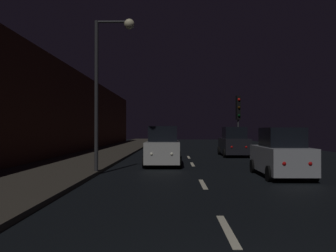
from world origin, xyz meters
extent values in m
cube|color=black|center=(0.00, 24.50, -0.01)|extent=(25.21, 84.00, 0.02)
cube|color=#38332B|center=(-6.41, 24.50, 0.07)|extent=(4.40, 84.00, 0.15)
cube|color=#472319|center=(-9.01, 21.00, 3.29)|extent=(0.80, 63.00, 6.58)
cube|color=beige|center=(0.00, 3.00, 0.01)|extent=(0.16, 2.20, 0.01)
cube|color=beige|center=(0.00, 8.67, 0.01)|extent=(0.16, 2.20, 0.01)
cube|color=beige|center=(0.00, 15.79, 0.01)|extent=(0.16, 2.20, 0.01)
cube|color=beige|center=(0.00, 20.86, 0.01)|extent=(0.16, 2.20, 0.01)
cylinder|color=#38383A|center=(4.11, 24.68, 1.36)|extent=(0.12, 0.12, 2.72)
cube|color=black|center=(4.11, 24.68, 3.67)|extent=(0.37, 0.39, 1.90)
sphere|color=red|center=(4.14, 24.50, 4.30)|extent=(0.22, 0.22, 0.22)
sphere|color=black|center=(4.14, 24.50, 3.67)|extent=(0.22, 0.22, 0.22)
sphere|color=black|center=(4.14, 24.50, 3.03)|extent=(0.22, 0.22, 0.22)
cylinder|color=#2D2D30|center=(-4.31, 11.27, 3.27)|extent=(0.16, 0.16, 6.55)
cylinder|color=#2D2D30|center=(-3.61, 11.27, 6.50)|extent=(1.40, 0.10, 0.10)
sphere|color=beige|center=(-2.91, 11.27, 6.40)|extent=(0.44, 0.44, 0.44)
cube|color=silver|center=(-1.60, 15.16, 0.75)|extent=(1.74, 4.06, 1.06)
cube|color=black|center=(-1.60, 15.30, 1.68)|extent=(1.48, 2.03, 0.81)
cylinder|color=black|center=(-0.75, 13.74, 0.31)|extent=(0.21, 0.62, 0.62)
cylinder|color=black|center=(-2.45, 13.74, 0.31)|extent=(0.21, 0.62, 0.62)
cylinder|color=black|center=(-0.75, 16.58, 0.31)|extent=(0.21, 0.62, 0.62)
cylinder|color=black|center=(-2.45, 16.58, 0.31)|extent=(0.21, 0.62, 0.62)
sphere|color=white|center=(-1.12, 13.17, 0.75)|extent=(0.17, 0.17, 0.17)
sphere|color=white|center=(-2.08, 13.17, 0.75)|extent=(0.17, 0.17, 0.17)
sphere|color=red|center=(-1.12, 17.15, 0.75)|extent=(0.17, 0.17, 0.17)
sphere|color=red|center=(-2.08, 17.15, 0.75)|extent=(0.17, 0.17, 0.17)
cube|color=black|center=(3.31, 21.99, 0.75)|extent=(1.75, 4.08, 1.07)
cube|color=black|center=(3.31, 21.84, 1.70)|extent=(1.49, 2.04, 0.82)
cylinder|color=black|center=(2.45, 23.42, 0.31)|extent=(0.21, 0.62, 0.62)
cylinder|color=black|center=(4.16, 23.42, 0.31)|extent=(0.21, 0.62, 0.62)
cylinder|color=black|center=(2.45, 20.56, 0.31)|extent=(0.21, 0.62, 0.62)
cylinder|color=black|center=(4.16, 20.56, 0.31)|extent=(0.21, 0.62, 0.62)
sphere|color=slate|center=(2.83, 23.99, 0.75)|extent=(0.17, 0.17, 0.17)
sphere|color=slate|center=(3.79, 23.99, 0.75)|extent=(0.17, 0.17, 0.17)
sphere|color=red|center=(2.83, 19.99, 0.75)|extent=(0.17, 0.17, 0.17)
sphere|color=red|center=(3.79, 19.99, 0.75)|extent=(0.17, 0.17, 0.17)
cube|color=#A5A8AD|center=(3.31, 10.70, 0.71)|extent=(1.65, 3.86, 1.01)
cube|color=black|center=(3.31, 10.57, 1.60)|extent=(1.41, 1.93, 0.77)
cylinder|color=black|center=(2.50, 12.05, 0.29)|extent=(0.20, 0.59, 0.59)
cylinder|color=black|center=(4.12, 12.05, 0.29)|extent=(0.20, 0.59, 0.59)
cylinder|color=black|center=(2.50, 9.35, 0.29)|extent=(0.20, 0.59, 0.59)
cylinder|color=black|center=(4.12, 9.35, 0.29)|extent=(0.20, 0.59, 0.59)
sphere|color=slate|center=(2.85, 12.59, 0.71)|extent=(0.17, 0.17, 0.17)
sphere|color=slate|center=(3.76, 12.59, 0.71)|extent=(0.17, 0.17, 0.17)
sphere|color=red|center=(2.85, 8.81, 0.71)|extent=(0.17, 0.17, 0.17)
sphere|color=red|center=(3.76, 8.81, 0.71)|extent=(0.17, 0.17, 0.17)
camera|label=1|loc=(-1.01, -3.74, 1.90)|focal=38.05mm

